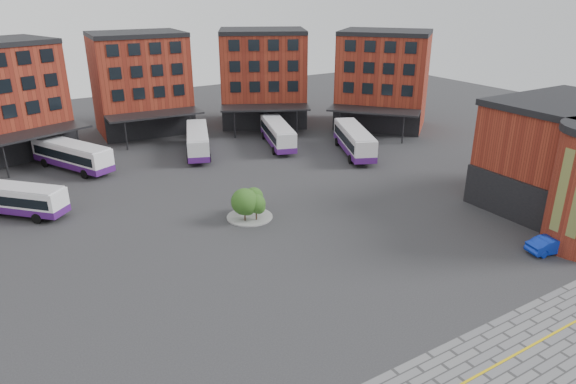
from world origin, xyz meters
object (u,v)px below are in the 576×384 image
bus_f (354,140)px  tree_island (250,203)px  bus_d (198,141)px  blue_car (551,245)px  bus_e (278,133)px  bus_c (72,155)px  bus_b (12,199)px

bus_f → tree_island: bearing=-127.9°
bus_d → blue_car: (14.46, -40.92, -1.09)m
bus_f → blue_car: bus_f is taller
tree_island → bus_e: tree_island is taller
bus_c → blue_car: 52.18m
bus_e → tree_island: bearing=-108.3°
tree_island → blue_car: 26.33m
bus_d → bus_f: size_ratio=0.96×
blue_car → bus_c: bearing=47.8°
bus_d → blue_car: size_ratio=2.79×
bus_f → bus_b: bearing=-158.1°
tree_island → bus_b: 22.96m
bus_c → blue_car: bearing=-80.9°
bus_e → blue_car: bearing=-66.0°
bus_c → bus_f: size_ratio=0.96×
bus_c → blue_car: bus_c is taller
tree_island → bus_d: bearing=80.1°
tree_island → bus_e: 24.38m
bus_f → bus_d: bearing=172.7°
tree_island → bus_c: size_ratio=0.37×
bus_b → bus_e: size_ratio=0.80×
bus_e → blue_car: size_ratio=2.80×
bus_b → bus_c: bus_c is taller
bus_d → bus_e: size_ratio=1.00×
bus_e → bus_f: bus_f is taller
bus_e → blue_car: bus_e is taller
bus_c → bus_e: (26.07, -4.41, -0.04)m
bus_c → bus_d: 15.43m
blue_car → bus_f: bearing=7.3°
bus_d → bus_c: bearing=-166.0°
bus_c → tree_island: bearing=-90.1°
bus_f → blue_car: 30.22m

